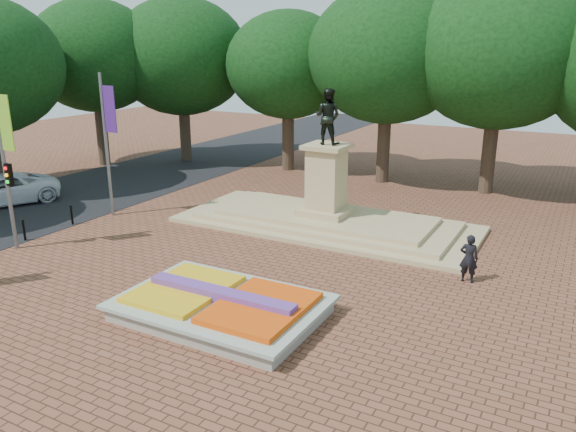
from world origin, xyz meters
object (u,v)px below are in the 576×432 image
(flower_bed, at_px, (222,305))
(pedestrian, at_px, (469,258))
(van, at_px, (1,190))
(monument, at_px, (326,208))

(flower_bed, bearing_deg, pedestrian, 46.18)
(flower_bed, xyz_separation_m, van, (-17.86, 5.08, 0.42))
(van, bearing_deg, flower_bed, 8.66)
(flower_bed, distance_m, van, 18.57)
(monument, height_order, pedestrian, monument)
(flower_bed, distance_m, pedestrian, 9.02)
(monument, xyz_separation_m, van, (-16.83, -4.92, -0.08))
(monument, bearing_deg, flower_bed, -84.13)
(monument, distance_m, van, 17.53)
(flower_bed, distance_m, monument, 10.07)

